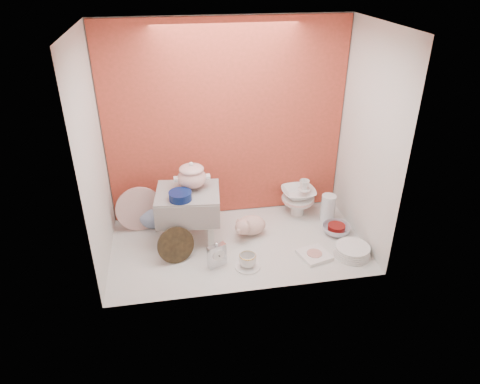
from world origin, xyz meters
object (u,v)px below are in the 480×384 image
object	(u,v)px
step_stool	(189,215)
crystal_bowl	(336,229)
blue_white_vase	(151,213)
gold_rim_teacup	(248,260)
porcelain_tower	(298,197)
floral_platter	(139,209)
mantel_clock	(217,254)
dinner_plate_stack	(352,251)
soup_tureen	(192,175)
plush_pig	(251,225)

from	to	relation	value
step_stool	crystal_bowl	bearing A→B (deg)	-1.06
blue_white_vase	gold_rim_teacup	world-z (taller)	blue_white_vase
porcelain_tower	crystal_bowl	bearing A→B (deg)	-57.22
floral_platter	blue_white_vase	bearing A→B (deg)	25.86
step_stool	mantel_clock	size ratio (longest dim) A/B	2.38
dinner_plate_stack	crystal_bowl	world-z (taller)	dinner_plate_stack
soup_tureen	floral_platter	bearing A→B (deg)	161.67
porcelain_tower	mantel_clock	bearing A→B (deg)	-142.42
mantel_clock	porcelain_tower	bearing A→B (deg)	14.49
floral_platter	mantel_clock	size ratio (longest dim) A/B	1.88
soup_tureen	blue_white_vase	xyz separation A→B (m)	(-0.32, 0.17, -0.38)
step_stool	soup_tureen	xyz separation A→B (m)	(0.04, 0.05, 0.30)
blue_white_vase	dinner_plate_stack	xyz separation A→B (m)	(1.37, -0.63, -0.07)
blue_white_vase	crystal_bowl	distance (m)	1.41
step_stool	dinner_plate_stack	distance (m)	1.18
dinner_plate_stack	step_stool	bearing A→B (deg)	159.15
mantel_clock	gold_rim_teacup	bearing A→B (deg)	-37.31
plush_pig	dinner_plate_stack	size ratio (longest dim) A/B	1.11
step_stool	floral_platter	size ratio (longest dim) A/B	1.27
plush_pig	dinner_plate_stack	world-z (taller)	plush_pig
floral_platter	porcelain_tower	size ratio (longest dim) A/B	1.15
step_stool	porcelain_tower	bearing A→B (deg)	18.13
blue_white_vase	mantel_clock	size ratio (longest dim) A/B	1.19
step_stool	floral_platter	bearing A→B (deg)	159.72
gold_rim_teacup	step_stool	bearing A→B (deg)	129.82
mantel_clock	dinner_plate_stack	bearing A→B (deg)	-25.86
step_stool	mantel_clock	xyz separation A→B (m)	(0.15, -0.37, -0.10)
step_stool	blue_white_vase	bearing A→B (deg)	147.87
porcelain_tower	dinner_plate_stack	bearing A→B (deg)	-70.12
porcelain_tower	step_stool	bearing A→B (deg)	-168.00
blue_white_vase	gold_rim_teacup	bearing A→B (deg)	-45.52
step_stool	mantel_clock	world-z (taller)	step_stool
blue_white_vase	mantel_clock	bearing A→B (deg)	-53.97
dinner_plate_stack	mantel_clock	bearing A→B (deg)	177.24
soup_tureen	crystal_bowl	distance (m)	1.15
plush_pig	gold_rim_teacup	xyz separation A→B (m)	(-0.10, -0.38, -0.03)
soup_tureen	floral_platter	world-z (taller)	soup_tureen
soup_tureen	step_stool	bearing A→B (deg)	-129.78
soup_tureen	floral_platter	size ratio (longest dim) A/B	0.70
floral_platter	step_stool	bearing A→B (deg)	-26.41
gold_rim_teacup	dinner_plate_stack	bearing A→B (deg)	0.40
dinner_plate_stack	plush_pig	bearing A→B (deg)	149.83
mantel_clock	porcelain_tower	size ratio (longest dim) A/B	0.61
soup_tureen	porcelain_tower	world-z (taller)	soup_tureen
step_stool	gold_rim_teacup	size ratio (longest dim) A/B	3.80
mantel_clock	soup_tureen	bearing A→B (deg)	82.05
soup_tureen	blue_white_vase	distance (m)	0.52
mantel_clock	porcelain_tower	distance (m)	0.92
floral_platter	crystal_bowl	bearing A→B (deg)	-12.32
crystal_bowl	step_stool	bearing A→B (deg)	172.80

